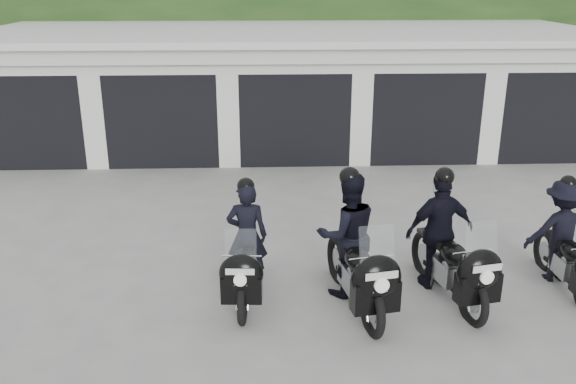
{
  "coord_description": "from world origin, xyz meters",
  "views": [
    {
      "loc": [
        -0.74,
        -8.47,
        4.32
      ],
      "look_at": [
        -0.36,
        0.69,
        1.05
      ],
      "focal_mm": 38.0,
      "sensor_mm": 36.0,
      "label": 1
    }
  ],
  "objects_px": {
    "police_bike_a": "(246,251)",
    "police_bike_c": "(445,241)",
    "police_bike_b": "(352,246)",
    "police_bike_d": "(565,239)"
  },
  "relations": [
    {
      "from": "police_bike_b",
      "to": "police_bike_d",
      "type": "xyz_separation_m",
      "value": [
        3.16,
        0.34,
        -0.11
      ]
    },
    {
      "from": "police_bike_a",
      "to": "police_bike_c",
      "type": "relative_size",
      "value": 0.93
    },
    {
      "from": "police_bike_a",
      "to": "police_bike_c",
      "type": "distance_m",
      "value": 2.81
    },
    {
      "from": "police_bike_a",
      "to": "police_bike_c",
      "type": "bearing_deg",
      "value": 3.11
    },
    {
      "from": "police_bike_a",
      "to": "police_bike_b",
      "type": "xyz_separation_m",
      "value": [
        1.46,
        -0.17,
        0.14
      ]
    },
    {
      "from": "police_bike_c",
      "to": "police_bike_b",
      "type": "bearing_deg",
      "value": 175.67
    },
    {
      "from": "police_bike_b",
      "to": "police_bike_d",
      "type": "relative_size",
      "value": 1.15
    },
    {
      "from": "police_bike_c",
      "to": "police_bike_d",
      "type": "distance_m",
      "value": 1.82
    },
    {
      "from": "police_bike_d",
      "to": "police_bike_a",
      "type": "bearing_deg",
      "value": -178.45
    },
    {
      "from": "police_bike_b",
      "to": "police_bike_d",
      "type": "height_order",
      "value": "police_bike_b"
    }
  ]
}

